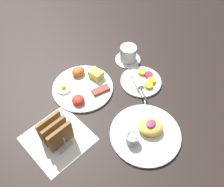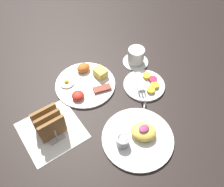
# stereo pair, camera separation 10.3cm
# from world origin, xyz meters

# --- Properties ---
(ground_plane) EXTENTS (3.00, 3.00, 0.00)m
(ground_plane) POSITION_xyz_m (0.00, 0.00, 0.00)
(ground_plane) COLOR black
(napkin_flat) EXTENTS (0.22, 0.22, 0.00)m
(napkin_flat) POSITION_xyz_m (-0.22, 0.02, 0.00)
(napkin_flat) COLOR white
(napkin_flat) RESTS_ON ground_plane
(plate_breakfast) EXTENTS (0.26, 0.26, 0.05)m
(plate_breakfast) POSITION_xyz_m (0.00, 0.15, 0.01)
(plate_breakfast) COLOR white
(plate_breakfast) RESTS_ON ground_plane
(plate_condiments) EXTENTS (0.18, 0.18, 0.04)m
(plate_condiments) POSITION_xyz_m (0.21, -0.01, 0.01)
(plate_condiments) COLOR white
(plate_condiments) RESTS_ON ground_plane
(plate_foreground) EXTENTS (0.27, 0.27, 0.06)m
(plate_foreground) POSITION_xyz_m (0.02, -0.19, 0.01)
(plate_foreground) COLOR white
(plate_foreground) RESTS_ON ground_plane
(toast_rack) EXTENTS (0.10, 0.12, 0.10)m
(toast_rack) POSITION_xyz_m (-0.22, 0.02, 0.05)
(toast_rack) COLOR #B7B7BC
(toast_rack) RESTS_ON ground_plane
(coffee_cup) EXTENTS (0.12, 0.12, 0.08)m
(coffee_cup) POSITION_xyz_m (0.27, 0.13, 0.04)
(coffee_cup) COLOR white
(coffee_cup) RESTS_ON ground_plane
(teaspoon) EXTENTS (0.11, 0.08, 0.01)m
(teaspoon) POSITION_xyz_m (0.14, -0.09, 0.00)
(teaspoon) COLOR silver
(teaspoon) RESTS_ON ground_plane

